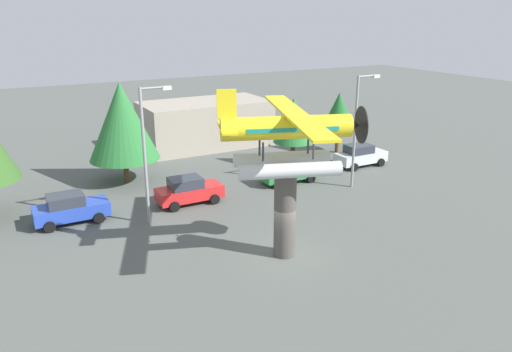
% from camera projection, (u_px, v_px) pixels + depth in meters
% --- Properties ---
extents(ground_plane, '(140.00, 140.00, 0.00)m').
position_uv_depth(ground_plane, '(284.00, 254.00, 25.39)').
color(ground_plane, '#515651').
extents(display_pedestal, '(1.10, 1.10, 4.46)m').
position_uv_depth(display_pedestal, '(285.00, 214.00, 24.69)').
color(display_pedestal, '#4C4742').
rests_on(display_pedestal, ground).
extents(floatplane_monument, '(7.20, 10.16, 4.00)m').
position_uv_depth(floatplane_monument, '(289.00, 137.00, 23.48)').
color(floatplane_monument, silver).
rests_on(floatplane_monument, display_pedestal).
extents(car_near_blue, '(4.20, 2.02, 1.76)m').
position_uv_depth(car_near_blue, '(70.00, 208.00, 28.99)').
color(car_near_blue, '#2847B7').
rests_on(car_near_blue, ground).
extents(car_mid_red, '(4.20, 2.02, 1.76)m').
position_uv_depth(car_mid_red, '(189.00, 190.00, 31.88)').
color(car_mid_red, red).
rests_on(car_mid_red, ground).
extents(car_far_green, '(4.20, 2.02, 1.76)m').
position_uv_depth(car_far_green, '(288.00, 170.00, 35.88)').
color(car_far_green, '#237A38').
rests_on(car_far_green, ground).
extents(car_distant_silver, '(4.20, 2.02, 1.76)m').
position_uv_depth(car_distant_silver, '(360.00, 155.00, 39.68)').
color(car_distant_silver, silver).
rests_on(car_distant_silver, ground).
extents(streetlight_primary, '(1.84, 0.28, 7.92)m').
position_uv_depth(streetlight_primary, '(147.00, 147.00, 27.82)').
color(streetlight_primary, gray).
rests_on(streetlight_primary, ground).
extents(streetlight_secondary, '(1.84, 0.28, 7.78)m').
position_uv_depth(streetlight_secondary, '(358.00, 124.00, 33.87)').
color(streetlight_secondary, gray).
rests_on(streetlight_secondary, ground).
extents(storefront_building, '(11.30, 5.98, 4.08)m').
position_uv_depth(storefront_building, '(205.00, 124.00, 45.39)').
color(storefront_building, '#9E9384').
rests_on(storefront_building, ground).
extents(tree_east, '(4.93, 4.93, 7.22)m').
position_uv_depth(tree_east, '(122.00, 121.00, 34.86)').
color(tree_east, brown).
rests_on(tree_east, ground).
extents(tree_center_back, '(3.14, 3.14, 5.52)m').
position_uv_depth(tree_center_back, '(294.00, 120.00, 38.58)').
color(tree_center_back, brown).
rests_on(tree_center_back, ground).
extents(tree_far_east, '(2.88, 2.88, 5.26)m').
position_uv_depth(tree_far_east, '(339.00, 111.00, 42.64)').
color(tree_far_east, brown).
rests_on(tree_far_east, ground).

